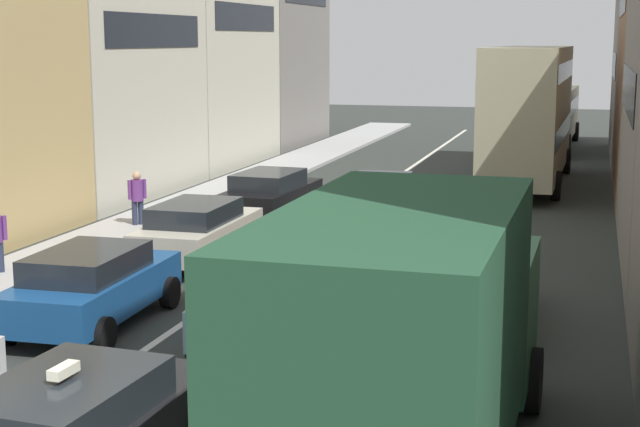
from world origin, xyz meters
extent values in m
cube|color=#B0B0B0|center=(-6.70, 20.00, 0.07)|extent=(2.60, 64.00, 0.14)
cube|color=silver|center=(-1.70, 20.00, 0.01)|extent=(0.16, 60.00, 0.01)
cube|color=silver|center=(1.70, 20.00, 0.01)|extent=(0.16, 60.00, 0.01)
cube|color=beige|center=(-12.00, 22.00, 5.10)|extent=(7.00, 8.70, 10.19)
cube|color=black|center=(-8.48, 22.00, 5.61)|extent=(0.02, 7.04, 1.10)
cube|color=beige|center=(-12.00, 30.80, 5.66)|extent=(7.00, 8.70, 11.33)
cube|color=black|center=(-8.48, 30.80, 6.23)|extent=(0.02, 7.04, 1.10)
cube|color=gray|center=(-12.00, 39.60, 6.90)|extent=(7.00, 8.70, 13.80)
cube|color=black|center=(6.38, 38.50, 4.20)|extent=(0.02, 8.80, 1.10)
cube|color=black|center=(6.39, 16.50, 4.11)|extent=(0.02, 8.80, 1.10)
cube|color=#1E5933|center=(3.73, 5.69, 1.43)|extent=(2.43, 2.43, 1.90)
cube|color=black|center=(3.74, 6.90, 1.81)|extent=(2.02, 0.05, 0.70)
cube|color=#234C33|center=(3.69, 1.93, 2.18)|extent=(2.46, 5.47, 2.80)
cube|color=white|center=(2.47, 1.94, 2.46)|extent=(0.07, 4.48, 0.90)
cylinder|color=black|center=(2.53, 5.78, 0.48)|extent=(0.31, 0.96, 0.96)
cylinder|color=black|center=(4.93, 5.76, 0.48)|extent=(0.31, 0.96, 0.96)
cube|color=#1E2328|center=(-0.06, 1.47, 1.23)|extent=(1.73, 2.50, 0.52)
cube|color=#F2EACC|center=(-0.06, 1.47, 1.60)|extent=(0.19, 0.45, 0.12)
cylinder|color=black|center=(-0.88, 3.18, 0.32)|extent=(0.26, 0.65, 0.64)
cube|color=#759EB7|center=(0.20, 8.10, 0.67)|extent=(2.07, 4.40, 0.70)
cube|color=#1E2328|center=(0.21, 7.90, 1.23)|extent=(1.73, 2.50, 0.52)
cylinder|color=black|center=(-0.81, 9.50, 0.32)|extent=(0.26, 0.65, 0.64)
cylinder|color=black|center=(1.02, 9.61, 0.32)|extent=(0.26, 0.65, 0.64)
cylinder|color=black|center=(-0.63, 6.58, 0.32)|extent=(0.26, 0.65, 0.64)
cylinder|color=black|center=(1.21, 6.70, 0.32)|extent=(0.26, 0.65, 0.64)
cube|color=#194C8C|center=(-3.28, 7.92, 0.67)|extent=(1.93, 4.35, 0.70)
cube|color=#1E2328|center=(-3.27, 7.72, 1.23)|extent=(1.66, 2.46, 0.52)
cylinder|color=black|center=(-4.24, 9.35, 0.32)|extent=(0.24, 0.65, 0.64)
cylinder|color=black|center=(-2.40, 9.41, 0.32)|extent=(0.24, 0.65, 0.64)
cylinder|color=black|center=(-4.15, 6.43, 0.32)|extent=(0.24, 0.65, 0.64)
cylinder|color=black|center=(-2.31, 6.49, 0.32)|extent=(0.24, 0.65, 0.64)
cube|color=#A51E1E|center=(0.02, 13.66, 0.67)|extent=(1.89, 4.34, 0.70)
cube|color=#1E2328|center=(0.01, 13.46, 1.23)|extent=(1.64, 2.44, 0.52)
cylinder|color=black|center=(-0.87, 15.14, 0.32)|extent=(0.23, 0.64, 0.64)
cylinder|color=black|center=(0.97, 15.11, 0.32)|extent=(0.23, 0.64, 0.64)
cylinder|color=black|center=(-0.93, 12.22, 0.32)|extent=(0.23, 0.64, 0.64)
cylinder|color=black|center=(0.91, 12.18, 0.32)|extent=(0.23, 0.64, 0.64)
cube|color=beige|center=(-3.43, 13.36, 0.67)|extent=(1.81, 4.30, 0.70)
cube|color=#1E2328|center=(-3.43, 13.16, 1.23)|extent=(1.59, 2.41, 0.52)
cylinder|color=black|center=(-4.36, 14.82, 0.32)|extent=(0.22, 0.64, 0.64)
cylinder|color=black|center=(-2.52, 14.83, 0.32)|extent=(0.22, 0.64, 0.64)
cylinder|color=black|center=(-4.35, 11.90, 0.32)|extent=(0.22, 0.64, 0.64)
cylinder|color=black|center=(-2.51, 11.90, 0.32)|extent=(0.22, 0.64, 0.64)
cube|color=#19592D|center=(-0.17, 19.08, 0.67)|extent=(2.04, 4.40, 0.70)
cube|color=#1E2328|center=(-0.16, 18.88, 1.23)|extent=(1.72, 2.49, 0.52)
cylinder|color=black|center=(-1.17, 20.49, 0.32)|extent=(0.26, 0.65, 0.64)
cylinder|color=black|center=(0.66, 20.59, 0.32)|extent=(0.26, 0.65, 0.64)
cylinder|color=black|center=(-1.01, 17.57, 0.32)|extent=(0.26, 0.65, 0.64)
cylinder|color=black|center=(0.83, 17.67, 0.32)|extent=(0.26, 0.65, 0.64)
cube|color=black|center=(-3.51, 19.04, 0.67)|extent=(2.00, 4.38, 0.70)
cube|color=#1E2328|center=(-3.51, 18.84, 1.23)|extent=(1.70, 2.48, 0.52)
cylinder|color=black|center=(-4.35, 20.55, 0.32)|extent=(0.25, 0.65, 0.64)
cylinder|color=black|center=(-2.52, 20.46, 0.32)|extent=(0.25, 0.65, 0.64)
cylinder|color=black|center=(-4.49, 17.63, 0.32)|extent=(0.25, 0.65, 0.64)
cylinder|color=black|center=(-2.66, 17.54, 0.32)|extent=(0.25, 0.65, 0.64)
cube|color=#B29319|center=(3.52, 10.05, 0.67)|extent=(1.97, 4.37, 0.70)
cube|color=#1E2328|center=(3.52, 9.85, 1.23)|extent=(1.68, 2.47, 0.52)
cylinder|color=black|center=(2.54, 11.47, 0.32)|extent=(0.25, 0.65, 0.64)
cylinder|color=black|center=(4.38, 11.55, 0.32)|extent=(0.25, 0.65, 0.64)
cylinder|color=black|center=(2.66, 8.55, 0.32)|extent=(0.25, 0.65, 0.64)
cylinder|color=black|center=(4.49, 8.62, 0.32)|extent=(0.25, 0.65, 0.64)
cube|color=#BFB793|center=(3.33, 28.30, 1.70)|extent=(2.71, 10.55, 2.40)
cube|color=black|center=(3.33, 28.30, 2.06)|extent=(2.73, 9.92, 0.70)
cube|color=#BFB793|center=(3.33, 28.30, 3.98)|extent=(2.71, 10.55, 2.16)
cube|color=black|center=(3.33, 28.30, 4.22)|extent=(2.73, 9.92, 0.64)
cylinder|color=black|center=(2.15, 32.10, 0.50)|extent=(0.32, 1.01, 1.00)
cylinder|color=black|center=(4.65, 32.05, 0.50)|extent=(0.32, 1.01, 1.00)
cylinder|color=black|center=(2.02, 25.17, 0.50)|extent=(0.32, 1.01, 1.00)
cylinder|color=black|center=(4.52, 25.12, 0.50)|extent=(0.32, 1.01, 1.00)
cube|color=#BFB793|center=(3.34, 41.54, 1.70)|extent=(2.89, 10.58, 2.40)
cube|color=black|center=(3.34, 41.54, 2.06)|extent=(2.89, 9.96, 0.70)
cylinder|color=black|center=(2.23, 45.37, 0.50)|extent=(0.34, 1.01, 1.00)
cylinder|color=black|center=(4.73, 45.27, 0.50)|extent=(0.34, 1.01, 1.00)
cylinder|color=black|center=(1.98, 38.44, 0.50)|extent=(0.34, 1.01, 1.00)
cylinder|color=black|center=(4.47, 38.35, 0.50)|extent=(0.34, 1.01, 1.00)
cylinder|color=#262D47|center=(-6.64, 16.77, 0.41)|extent=(0.16, 0.16, 0.82)
cylinder|color=#262D47|center=(-6.77, 16.64, 0.41)|extent=(0.16, 0.16, 0.82)
cylinder|color=#66337F|center=(-6.71, 16.71, 1.12)|extent=(0.34, 0.34, 0.60)
sphere|color=tan|center=(-6.71, 16.71, 1.54)|extent=(0.24, 0.24, 0.24)
cylinder|color=#66337F|center=(-6.55, 16.86, 1.15)|extent=(0.10, 0.10, 0.55)
cylinder|color=#66337F|center=(-6.87, 16.55, 1.15)|extent=(0.10, 0.10, 0.55)
cylinder|color=#262D47|center=(-7.13, 10.66, 0.41)|extent=(0.16, 0.16, 0.82)
cylinder|color=#66337F|center=(-7.02, 10.73, 1.15)|extent=(0.10, 0.10, 0.55)
camera|label=1|loc=(5.63, -7.88, 5.32)|focal=54.35mm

